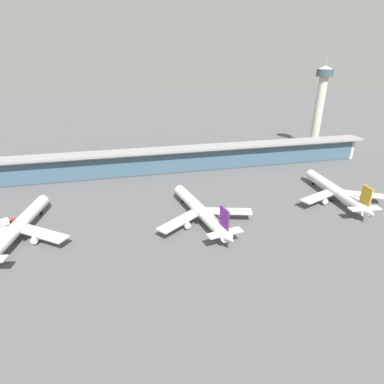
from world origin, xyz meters
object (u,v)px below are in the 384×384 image
Objects in this scene: service_truck_near_nose_red at (5,222)px; airliner_left_stand at (17,228)px; airliner_centre_stand at (201,211)px; control_tower at (320,101)px; airliner_right_stand at (336,191)px.

airliner_left_stand is at bearing -55.84° from service_truck_near_nose_red.
airliner_left_stand is at bearing 177.64° from airliner_centre_stand.
airliner_centre_stand is 0.86× the size of control_tower.
airliner_centre_stand is (72.47, -2.99, 0.00)m from airliner_left_stand.
airliner_left_stand is 0.86× the size of control_tower.
airliner_centre_stand reaches higher than service_truck_near_nose_red.
airliner_centre_stand is 158.85m from control_tower.
service_truck_near_nose_red is at bearing 169.33° from airliner_centre_stand.
airliner_centre_stand is 1.00× the size of airliner_right_stand.
control_tower is (201.95, 82.64, 34.24)m from service_truck_near_nose_red.
airliner_left_stand is 217.88m from control_tower.
airliner_left_stand is at bearing -153.90° from control_tower.
airliner_centre_stand is at bearing -2.36° from airliner_left_stand.
control_tower is at bearing 26.10° from airliner_left_stand.
airliner_right_stand is 0.86× the size of control_tower.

